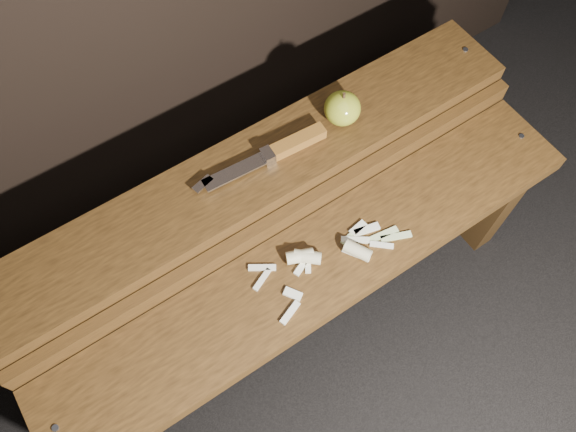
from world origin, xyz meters
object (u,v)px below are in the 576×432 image
bench_front_tier (320,280)px  knife (282,149)px  bench_rear_tier (261,188)px  apple (342,108)px

bench_front_tier → knife: size_ratio=4.04×
bench_rear_tier → apple: size_ratio=14.73×
bench_front_tier → apple: 0.36m
bench_front_tier → apple: apple is taller
apple → knife: (-0.15, -0.00, -0.02)m
bench_front_tier → bench_rear_tier: (0.00, 0.23, 0.06)m
bench_rear_tier → knife: bearing=1.7°
bench_rear_tier → knife: size_ratio=4.04×
apple → knife: size_ratio=0.27×
bench_front_tier → bench_rear_tier: size_ratio=1.00×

